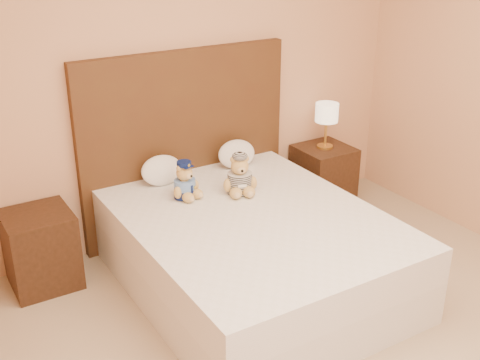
{
  "coord_description": "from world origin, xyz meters",
  "views": [
    {
      "loc": [
        -1.96,
        -1.84,
        2.39
      ],
      "look_at": [
        0.04,
        1.45,
        0.71
      ],
      "focal_mm": 45.0,
      "sensor_mm": 36.0,
      "label": 1
    }
  ],
  "objects_px": {
    "nightstand_right": "(323,176)",
    "teddy_prisoner": "(240,174)",
    "teddy_police": "(185,180)",
    "lamp": "(327,115)",
    "pillow_right": "(237,153)",
    "pillow_left": "(162,169)",
    "nightstand_left": "(41,249)",
    "bed": "(254,252)"
  },
  "relations": [
    {
      "from": "teddy_police",
      "to": "teddy_prisoner",
      "type": "height_order",
      "value": "teddy_prisoner"
    },
    {
      "from": "lamp",
      "to": "pillow_left",
      "type": "height_order",
      "value": "lamp"
    },
    {
      "from": "lamp",
      "to": "nightstand_left",
      "type": "bearing_deg",
      "value": 180.0
    },
    {
      "from": "nightstand_left",
      "to": "nightstand_right",
      "type": "relative_size",
      "value": 1.0
    },
    {
      "from": "nightstand_right",
      "to": "teddy_police",
      "type": "xyz_separation_m",
      "value": [
        -1.51,
        -0.29,
        0.41
      ]
    },
    {
      "from": "teddy_police",
      "to": "pillow_left",
      "type": "distance_m",
      "value": 0.32
    },
    {
      "from": "teddy_police",
      "to": "pillow_left",
      "type": "relative_size",
      "value": 0.83
    },
    {
      "from": "lamp",
      "to": "teddy_police",
      "type": "distance_m",
      "value": 1.55
    },
    {
      "from": "teddy_police",
      "to": "nightstand_right",
      "type": "bearing_deg",
      "value": -5.94
    },
    {
      "from": "bed",
      "to": "teddy_prisoner",
      "type": "distance_m",
      "value": 0.57
    },
    {
      "from": "nightstand_right",
      "to": "teddy_prisoner",
      "type": "height_order",
      "value": "teddy_prisoner"
    },
    {
      "from": "nightstand_left",
      "to": "pillow_left",
      "type": "relative_size",
      "value": 1.67
    },
    {
      "from": "lamp",
      "to": "pillow_right",
      "type": "bearing_deg",
      "value": 178.06
    },
    {
      "from": "pillow_left",
      "to": "pillow_right",
      "type": "distance_m",
      "value": 0.66
    },
    {
      "from": "teddy_police",
      "to": "teddy_prisoner",
      "type": "xyz_separation_m",
      "value": [
        0.37,
        -0.14,
        0.01
      ]
    },
    {
      "from": "nightstand_left",
      "to": "lamp",
      "type": "xyz_separation_m",
      "value": [
        2.5,
        0.0,
        0.57
      ]
    },
    {
      "from": "teddy_police",
      "to": "nightstand_left",
      "type": "bearing_deg",
      "value": 147.03
    },
    {
      "from": "nightstand_left",
      "to": "teddy_prisoner",
      "type": "bearing_deg",
      "value": -17.41
    },
    {
      "from": "teddy_prisoner",
      "to": "pillow_right",
      "type": "xyz_separation_m",
      "value": [
        0.25,
        0.46,
        -0.03
      ]
    },
    {
      "from": "teddy_police",
      "to": "lamp",
      "type": "bearing_deg",
      "value": -5.94
    },
    {
      "from": "nightstand_right",
      "to": "lamp",
      "type": "distance_m",
      "value": 0.57
    },
    {
      "from": "bed",
      "to": "nightstand_right",
      "type": "height_order",
      "value": "same"
    },
    {
      "from": "nightstand_right",
      "to": "lamp",
      "type": "relative_size",
      "value": 1.38
    },
    {
      "from": "lamp",
      "to": "teddy_prisoner",
      "type": "bearing_deg",
      "value": -159.36
    },
    {
      "from": "lamp",
      "to": "pillow_right",
      "type": "relative_size",
      "value": 1.21
    },
    {
      "from": "bed",
      "to": "nightstand_left",
      "type": "bearing_deg",
      "value": 147.38
    },
    {
      "from": "lamp",
      "to": "nightstand_right",
      "type": "bearing_deg",
      "value": 0.0
    },
    {
      "from": "lamp",
      "to": "teddy_police",
      "type": "xyz_separation_m",
      "value": [
        -1.51,
        -0.29,
        -0.16
      ]
    },
    {
      "from": "pillow_right",
      "to": "pillow_left",
      "type": "bearing_deg",
      "value": 180.0
    },
    {
      "from": "bed",
      "to": "pillow_right",
      "type": "bearing_deg",
      "value": 66.34
    },
    {
      "from": "bed",
      "to": "nightstand_left",
      "type": "distance_m",
      "value": 1.48
    },
    {
      "from": "lamp",
      "to": "teddy_police",
      "type": "relative_size",
      "value": 1.46
    },
    {
      "from": "nightstand_left",
      "to": "teddy_prisoner",
      "type": "height_order",
      "value": "teddy_prisoner"
    },
    {
      "from": "nightstand_left",
      "to": "teddy_prisoner",
      "type": "relative_size",
      "value": 1.87
    },
    {
      "from": "nightstand_left",
      "to": "pillow_right",
      "type": "bearing_deg",
      "value": 1.07
    },
    {
      "from": "nightstand_left",
      "to": "teddy_police",
      "type": "height_order",
      "value": "teddy_police"
    },
    {
      "from": "nightstand_right",
      "to": "pillow_left",
      "type": "bearing_deg",
      "value": 178.89
    },
    {
      "from": "lamp",
      "to": "pillow_right",
      "type": "xyz_separation_m",
      "value": [
        -0.89,
        0.03,
        -0.18
      ]
    },
    {
      "from": "nightstand_right",
      "to": "teddy_prisoner",
      "type": "relative_size",
      "value": 1.87
    },
    {
      "from": "pillow_left",
      "to": "pillow_right",
      "type": "height_order",
      "value": "same"
    },
    {
      "from": "lamp",
      "to": "pillow_left",
      "type": "xyz_separation_m",
      "value": [
        -1.54,
        0.03,
        -0.18
      ]
    },
    {
      "from": "nightstand_right",
      "to": "teddy_prisoner",
      "type": "bearing_deg",
      "value": -159.36
    }
  ]
}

